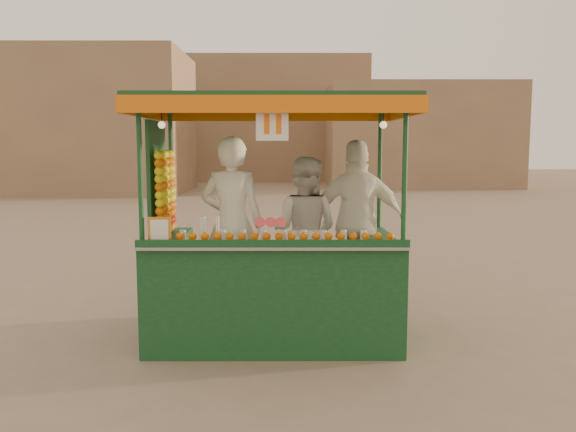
{
  "coord_description": "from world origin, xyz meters",
  "views": [
    {
      "loc": [
        0.38,
        -6.02,
        2.01
      ],
      "look_at": [
        0.4,
        -0.02,
        1.3
      ],
      "focal_mm": 36.75,
      "sensor_mm": 36.0,
      "label": 1
    }
  ],
  "objects_px": {
    "juice_cart": "(267,263)",
    "vendor_right": "(358,222)",
    "vendor_middle": "(304,231)",
    "vendor_left": "(232,223)"
  },
  "relations": [
    {
      "from": "vendor_left",
      "to": "vendor_right",
      "type": "height_order",
      "value": "vendor_left"
    },
    {
      "from": "vendor_left",
      "to": "vendor_right",
      "type": "bearing_deg",
      "value": -160.4
    },
    {
      "from": "vendor_left",
      "to": "vendor_middle",
      "type": "xyz_separation_m",
      "value": [
        0.76,
        0.23,
        -0.11
      ]
    },
    {
      "from": "juice_cart",
      "to": "vendor_left",
      "type": "bearing_deg",
      "value": 159.97
    },
    {
      "from": "juice_cart",
      "to": "vendor_middle",
      "type": "height_order",
      "value": "juice_cart"
    },
    {
      "from": "vendor_right",
      "to": "juice_cart",
      "type": "bearing_deg",
      "value": 21.63
    },
    {
      "from": "juice_cart",
      "to": "vendor_right",
      "type": "xyz_separation_m",
      "value": [
        0.98,
        0.39,
        0.38
      ]
    },
    {
      "from": "juice_cart",
      "to": "vendor_middle",
      "type": "relative_size",
      "value": 1.71
    },
    {
      "from": "vendor_left",
      "to": "vendor_middle",
      "type": "distance_m",
      "value": 0.8
    },
    {
      "from": "vendor_middle",
      "to": "juice_cart",
      "type": "bearing_deg",
      "value": 62.45
    }
  ]
}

